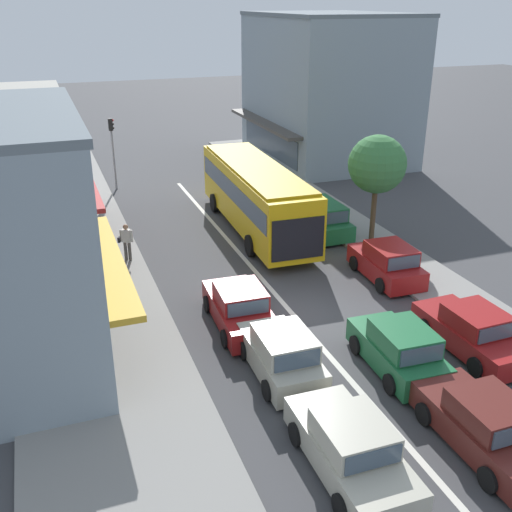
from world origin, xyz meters
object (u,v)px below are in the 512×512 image
at_px(hatchback_behind_bus_mid, 399,349).
at_px(pedestrian_with_handbag_near, 126,240).
at_px(sedan_queue_gap_filler, 485,426).
at_px(sedan_queue_far_back, 240,308).
at_px(parked_hatchback_kerb_second, 387,263).
at_px(hatchback_adjacent_lane_lead, 282,354).
at_px(parked_wagon_kerb_third, 319,217).
at_px(traffic_light_downstreet, 112,142).
at_px(city_bus, 256,193).
at_px(parked_sedan_kerb_front, 473,332).
at_px(street_tree_right, 377,165).
at_px(sedan_behind_bus_near, 351,448).

distance_m(hatchback_behind_bus_mid, pedestrian_with_handbag_near, 12.72).
bearing_deg(sedan_queue_gap_filler, sedan_queue_far_back, 115.33).
bearing_deg(parked_hatchback_kerb_second, hatchback_behind_bus_mid, -118.49).
height_order(hatchback_adjacent_lane_lead, parked_wagon_kerb_third, parked_wagon_kerb_third).
bearing_deg(traffic_light_downstreet, pedestrian_with_handbag_near, -95.58).
bearing_deg(city_bus, sedan_queue_far_back, -113.60).
bearing_deg(parked_hatchback_kerb_second, pedestrian_with_handbag_near, 151.36).
distance_m(parked_sedan_kerb_front, parked_wagon_kerb_third, 11.38).
bearing_deg(city_bus, sedan_queue_gap_filler, -89.89).
bearing_deg(street_tree_right, hatchback_behind_bus_mid, -115.99).
distance_m(sedan_behind_bus_near, parked_hatchback_kerb_second, 11.16).
height_order(hatchback_adjacent_lane_lead, pedestrian_with_handbag_near, pedestrian_with_handbag_near).
bearing_deg(pedestrian_with_handbag_near, parked_hatchback_kerb_second, -28.64).
xyz_separation_m(sedan_queue_gap_filler, parked_sedan_kerb_front, (2.72, 3.89, 0.00)).
bearing_deg(sedan_queue_gap_filler, parked_sedan_kerb_front, 54.99).
bearing_deg(pedestrian_with_handbag_near, parked_wagon_kerb_third, 3.50).
bearing_deg(parked_hatchback_kerb_second, traffic_light_downstreet, 117.30).
height_order(parked_wagon_kerb_third, street_tree_right, street_tree_right).
bearing_deg(traffic_light_downstreet, street_tree_right, -51.31).
height_order(parked_hatchback_kerb_second, pedestrian_with_handbag_near, pedestrian_with_handbag_near).
distance_m(sedan_queue_far_back, parked_wagon_kerb_third, 9.76).
relative_size(parked_hatchback_kerb_second, street_tree_right, 0.75).
bearing_deg(sedan_behind_bus_near, hatchback_adjacent_lane_lead, 90.11).
bearing_deg(traffic_light_downstreet, city_bus, -59.64).
bearing_deg(parked_sedan_kerb_front, sedan_queue_far_back, 147.80).
height_order(city_bus, street_tree_right, street_tree_right).
relative_size(parked_hatchback_kerb_second, traffic_light_downstreet, 0.89).
xyz_separation_m(sedan_queue_gap_filler, traffic_light_downstreet, (-5.50, 25.90, 2.19)).
xyz_separation_m(sedan_queue_far_back, parked_sedan_kerb_front, (6.50, -4.09, 0.00)).
bearing_deg(hatchback_adjacent_lane_lead, parked_hatchback_kerb_second, 35.99).
bearing_deg(hatchback_adjacent_lane_lead, sedan_behind_bus_near, -89.89).
bearing_deg(traffic_light_downstreet, parked_hatchback_kerb_second, -62.70).
distance_m(city_bus, sedan_queue_far_back, 9.44).
distance_m(sedan_queue_gap_filler, parked_hatchback_kerb_second, 9.92).
height_order(sedan_behind_bus_near, sedan_queue_far_back, same).
xyz_separation_m(hatchback_behind_bus_mid, parked_hatchback_kerb_second, (3.10, 5.72, 0.00)).
relative_size(hatchback_adjacent_lane_lead, sedan_behind_bus_near, 0.89).
relative_size(sedan_queue_far_back, parked_sedan_kerb_front, 1.01).
bearing_deg(traffic_light_downstreet, sedan_queue_gap_filler, -78.01).
bearing_deg(street_tree_right, pedestrian_with_handbag_near, 173.08).
distance_m(parked_hatchback_kerb_second, parked_wagon_kerb_third, 5.80).
bearing_deg(sedan_queue_gap_filler, traffic_light_downstreet, 101.99).
relative_size(city_bus, hatchback_adjacent_lane_lead, 2.93).
distance_m(sedan_behind_bus_near, hatchback_behind_bus_mid, 4.78).
bearing_deg(street_tree_right, traffic_light_downstreet, 128.69).
height_order(hatchback_behind_bus_mid, pedestrian_with_handbag_near, pedestrian_with_handbag_near).
height_order(hatchback_behind_bus_mid, parked_hatchback_kerb_second, same).
bearing_deg(sedan_queue_far_back, hatchback_adjacent_lane_lead, -86.33).
distance_m(sedan_behind_bus_near, pedestrian_with_handbag_near, 14.59).
xyz_separation_m(hatchback_adjacent_lane_lead, parked_sedan_kerb_front, (6.29, -0.82, -0.05)).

